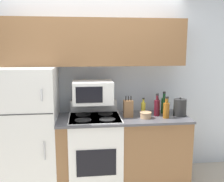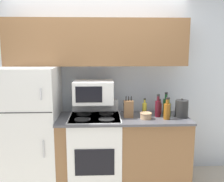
% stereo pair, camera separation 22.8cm
% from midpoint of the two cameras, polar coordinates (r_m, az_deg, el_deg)
% --- Properties ---
extents(wall_back, '(8.00, 0.05, 2.55)m').
position_cam_midpoint_polar(wall_back, '(3.62, -1.59, 1.21)').
color(wall_back, silver).
rests_on(wall_back, ground_plane).
extents(lower_cabinets, '(1.70, 0.63, 0.93)m').
position_cam_midpoint_polar(lower_cabinets, '(3.44, 4.50, -13.39)').
color(lower_cabinets, brown).
rests_on(lower_cabinets, ground_plane).
extents(refrigerator, '(0.69, 0.73, 1.58)m').
position_cam_midpoint_polar(refrigerator, '(3.45, -15.88, -7.88)').
color(refrigerator, white).
rests_on(refrigerator, ground_plane).
extents(upper_cabinets, '(2.39, 0.35, 0.61)m').
position_cam_midpoint_polar(upper_cabinets, '(3.38, -1.59, 11.03)').
color(upper_cabinets, brown).
rests_on(upper_cabinets, refrigerator).
extents(stove, '(0.67, 0.61, 1.10)m').
position_cam_midpoint_polar(stove, '(3.40, -1.88, -13.28)').
color(stove, white).
rests_on(stove, ground_plane).
extents(microwave, '(0.52, 0.38, 0.29)m').
position_cam_midpoint_polar(microwave, '(3.27, -2.28, -0.21)').
color(microwave, white).
rests_on(microwave, stove).
extents(knife_block, '(0.12, 0.10, 0.28)m').
position_cam_midpoint_polar(knife_block, '(3.25, 5.79, -4.08)').
color(knife_block, brown).
rests_on(knife_block, lower_cabinets).
extents(bowl, '(0.15, 0.15, 0.08)m').
position_cam_midpoint_polar(bowl, '(3.22, 9.78, -5.57)').
color(bowl, tan).
rests_on(bowl, lower_cabinets).
extents(bottle_wine_green, '(0.08, 0.08, 0.30)m').
position_cam_midpoint_polar(bottle_wine_green, '(3.48, 14.04, -3.29)').
color(bottle_wine_green, '#194C23').
rests_on(bottle_wine_green, lower_cabinets).
extents(bottle_wine_red, '(0.08, 0.08, 0.30)m').
position_cam_midpoint_polar(bottle_wine_red, '(3.33, 12.40, -3.81)').
color(bottle_wine_red, '#470F19').
rests_on(bottle_wine_red, lower_cabinets).
extents(bottle_cooking_spray, '(0.06, 0.06, 0.22)m').
position_cam_midpoint_polar(bottle_cooking_spray, '(3.42, 9.35, -3.90)').
color(bottle_cooking_spray, gold).
rests_on(bottle_cooking_spray, lower_cabinets).
extents(bottle_olive_oil, '(0.06, 0.06, 0.26)m').
position_cam_midpoint_polar(bottle_olive_oil, '(3.35, 14.67, -4.11)').
color(bottle_olive_oil, '#5B6619').
rests_on(bottle_olive_oil, lower_cabinets).
extents(bottle_whiskey, '(0.08, 0.08, 0.28)m').
position_cam_midpoint_polar(bottle_whiskey, '(3.24, 14.41, -4.40)').
color(bottle_whiskey, brown).
rests_on(bottle_whiskey, lower_cabinets).
extents(bottle_hot_sauce, '(0.05, 0.05, 0.20)m').
position_cam_midpoint_polar(bottle_hot_sauce, '(3.51, 12.71, -3.78)').
color(bottle_hot_sauce, red).
rests_on(bottle_hot_sauce, lower_cabinets).
extents(kettle, '(0.17, 0.17, 0.25)m').
position_cam_midpoint_polar(kettle, '(3.39, 17.49, -3.89)').
color(kettle, black).
rests_on(kettle, lower_cabinets).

